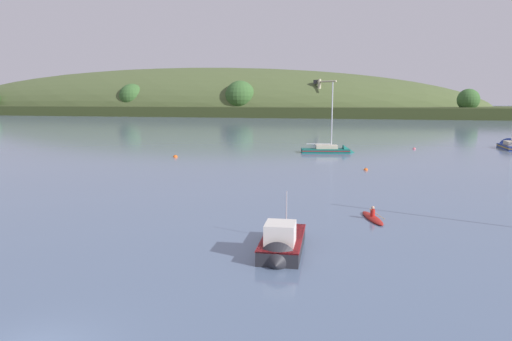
{
  "coord_description": "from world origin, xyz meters",
  "views": [
    {
      "loc": [
        9.62,
        -12.05,
        8.13
      ],
      "look_at": [
        0.82,
        34.21,
        0.9
      ],
      "focal_mm": 32.63,
      "sensor_mm": 36.0,
      "label": 1
    }
  ],
  "objects_px": {
    "fishing_boat_moored": "(281,246)",
    "mooring_buoy_far_upstream": "(366,170)",
    "dockside_crane": "(320,99)",
    "mooring_buoy_foreground": "(414,149)",
    "mooring_buoy_midchannel": "(175,157)",
    "canoe_with_paddler": "(372,218)",
    "sailboat_near_mooring": "(332,152)",
    "sailboat_midwater_white": "(511,147)"
  },
  "relations": [
    {
      "from": "mooring_buoy_midchannel",
      "to": "dockside_crane",
      "type": "bearing_deg",
      "value": 86.09
    },
    {
      "from": "dockside_crane",
      "to": "sailboat_midwater_white",
      "type": "height_order",
      "value": "dockside_crane"
    },
    {
      "from": "fishing_boat_moored",
      "to": "canoe_with_paddler",
      "type": "xyz_separation_m",
      "value": [
        5.17,
        8.4,
        -0.33
      ]
    },
    {
      "from": "mooring_buoy_far_upstream",
      "to": "canoe_with_paddler",
      "type": "bearing_deg",
      "value": -91.27
    },
    {
      "from": "sailboat_midwater_white",
      "to": "mooring_buoy_far_upstream",
      "type": "distance_m",
      "value": 38.74
    },
    {
      "from": "canoe_with_paddler",
      "to": "mooring_buoy_midchannel",
      "type": "bearing_deg",
      "value": -155.05
    },
    {
      "from": "fishing_boat_moored",
      "to": "mooring_buoy_far_upstream",
      "type": "distance_m",
      "value": 31.64
    },
    {
      "from": "mooring_buoy_foreground",
      "to": "mooring_buoy_far_upstream",
      "type": "xyz_separation_m",
      "value": [
        -8.81,
        -25.01,
        0.0
      ]
    },
    {
      "from": "mooring_buoy_foreground",
      "to": "mooring_buoy_far_upstream",
      "type": "height_order",
      "value": "mooring_buoy_foreground"
    },
    {
      "from": "dockside_crane",
      "to": "sailboat_near_mooring",
      "type": "xyz_separation_m",
      "value": [
        10.38,
        -155.11,
        -8.28
      ]
    },
    {
      "from": "dockside_crane",
      "to": "sailboat_midwater_white",
      "type": "xyz_separation_m",
      "value": [
        39.7,
        -142.99,
        -8.19
      ]
    },
    {
      "from": "canoe_with_paddler",
      "to": "mooring_buoy_far_upstream",
      "type": "bearing_deg",
      "value": 163.45
    },
    {
      "from": "sailboat_near_mooring",
      "to": "canoe_with_paddler",
      "type": "distance_m",
      "value": 40.44
    },
    {
      "from": "sailboat_midwater_white",
      "to": "mooring_buoy_far_upstream",
      "type": "relative_size",
      "value": 21.6
    },
    {
      "from": "dockside_crane",
      "to": "mooring_buoy_midchannel",
      "type": "bearing_deg",
      "value": -58.43
    },
    {
      "from": "canoe_with_paddler",
      "to": "mooring_buoy_midchannel",
      "type": "xyz_separation_m",
      "value": [
        -25.53,
        30.19,
        -0.1
      ]
    },
    {
      "from": "dockside_crane",
      "to": "fishing_boat_moored",
      "type": "bearing_deg",
      "value": -51.97
    },
    {
      "from": "sailboat_midwater_white",
      "to": "canoe_with_paddler",
      "type": "distance_m",
      "value": 58.23
    },
    {
      "from": "canoe_with_paddler",
      "to": "mooring_buoy_foreground",
      "type": "distance_m",
      "value": 48.65
    },
    {
      "from": "fishing_boat_moored",
      "to": "mooring_buoy_far_upstream",
      "type": "height_order",
      "value": "fishing_boat_moored"
    },
    {
      "from": "mooring_buoy_foreground",
      "to": "mooring_buoy_midchannel",
      "type": "xyz_separation_m",
      "value": [
        -34.84,
        -17.56,
        -0.0
      ]
    },
    {
      "from": "mooring_buoy_midchannel",
      "to": "sailboat_midwater_white",
      "type": "bearing_deg",
      "value": 23.52
    },
    {
      "from": "mooring_buoy_far_upstream",
      "to": "fishing_boat_moored",
      "type": "bearing_deg",
      "value": -100.32
    },
    {
      "from": "canoe_with_paddler",
      "to": "sailboat_midwater_white",
      "type": "bearing_deg",
      "value": 138.81
    },
    {
      "from": "sailboat_midwater_white",
      "to": "mooring_buoy_far_upstream",
      "type": "height_order",
      "value": "sailboat_midwater_white"
    },
    {
      "from": "fishing_boat_moored",
      "to": "canoe_with_paddler",
      "type": "relative_size",
      "value": 1.53
    },
    {
      "from": "dockside_crane",
      "to": "canoe_with_paddler",
      "type": "distance_m",
      "value": 196.06
    },
    {
      "from": "sailboat_midwater_white",
      "to": "mooring_buoy_far_upstream",
      "type": "xyz_separation_m",
      "value": [
        -24.94,
        -29.64,
        -0.23
      ]
    },
    {
      "from": "sailboat_near_mooring",
      "to": "mooring_buoy_midchannel",
      "type": "height_order",
      "value": "sailboat_near_mooring"
    },
    {
      "from": "sailboat_midwater_white",
      "to": "dockside_crane",
      "type": "bearing_deg",
      "value": 18.5
    },
    {
      "from": "mooring_buoy_far_upstream",
      "to": "sailboat_near_mooring",
      "type": "bearing_deg",
      "value": 104.01
    },
    {
      "from": "sailboat_near_mooring",
      "to": "mooring_buoy_foreground",
      "type": "bearing_deg",
      "value": 20.4
    },
    {
      "from": "dockside_crane",
      "to": "mooring_buoy_far_upstream",
      "type": "bearing_deg",
      "value": -49.64
    },
    {
      "from": "canoe_with_paddler",
      "to": "mooring_buoy_midchannel",
      "type": "height_order",
      "value": "canoe_with_paddler"
    },
    {
      "from": "mooring_buoy_midchannel",
      "to": "mooring_buoy_far_upstream",
      "type": "height_order",
      "value": "mooring_buoy_midchannel"
    },
    {
      "from": "canoe_with_paddler",
      "to": "fishing_boat_moored",
      "type": "bearing_deg",
      "value": -46.89
    },
    {
      "from": "sailboat_near_mooring",
      "to": "mooring_buoy_far_upstream",
      "type": "distance_m",
      "value": 18.06
    },
    {
      "from": "sailboat_near_mooring",
      "to": "fishing_boat_moored",
      "type": "distance_m",
      "value": 48.67
    },
    {
      "from": "dockside_crane",
      "to": "fishing_boat_moored",
      "type": "distance_m",
      "value": 204.12
    },
    {
      "from": "fishing_boat_moored",
      "to": "mooring_buoy_foreground",
      "type": "distance_m",
      "value": 57.98
    },
    {
      "from": "canoe_with_paddler",
      "to": "mooring_buoy_midchannel",
      "type": "distance_m",
      "value": 39.54
    },
    {
      "from": "mooring_buoy_foreground",
      "to": "sailboat_midwater_white",
      "type": "bearing_deg",
      "value": 16.01
    }
  ]
}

